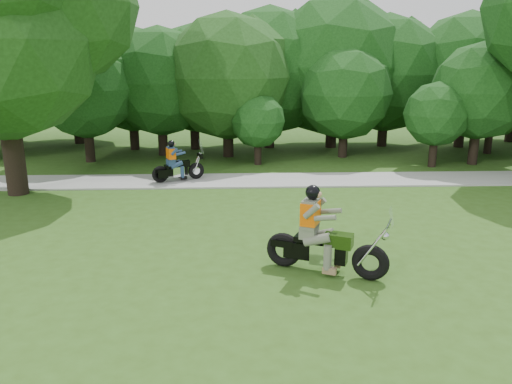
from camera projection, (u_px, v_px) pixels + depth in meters
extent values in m
plane|color=#2F4F16|center=(372.00, 264.00, 11.23)|extent=(100.00, 100.00, 0.00)
cube|color=gray|center=(316.00, 180.00, 18.94)|extent=(60.00, 2.20, 0.06)
cylinder|color=black|center=(489.00, 140.00, 24.23)|extent=(0.36, 0.36, 1.33)
sphere|color=#1B4012|center=(493.00, 105.00, 23.79)|extent=(3.15, 3.15, 3.15)
cylinder|color=black|center=(383.00, 129.00, 26.24)|extent=(0.50, 0.50, 1.80)
sphere|color=#133A11|center=(386.00, 74.00, 25.50)|extent=(5.99, 5.99, 5.99)
cylinder|color=black|center=(474.00, 144.00, 21.67)|extent=(0.41, 0.41, 1.80)
sphere|color=#133A11|center=(480.00, 91.00, 21.09)|extent=(4.14, 4.14, 4.14)
cylinder|color=black|center=(331.00, 130.00, 25.88)|extent=(0.55, 0.55, 1.80)
sphere|color=#133A11|center=(334.00, 67.00, 25.05)|extent=(7.06, 7.06, 7.06)
cylinder|color=black|center=(510.00, 126.00, 27.65)|extent=(0.45, 0.45, 1.80)
cylinder|color=black|center=(228.00, 138.00, 23.38)|extent=(0.49, 0.49, 1.80)
sphere|color=#1B4012|center=(227.00, 77.00, 22.66)|extent=(5.80, 5.80, 5.80)
cylinder|color=black|center=(134.00, 132.00, 25.24)|extent=(0.46, 0.46, 1.80)
sphere|color=#133A11|center=(131.00, 80.00, 24.57)|extent=(5.20, 5.20, 5.20)
cylinder|color=black|center=(89.00, 142.00, 22.21)|extent=(0.42, 0.42, 1.80)
sphere|color=#133A11|center=(85.00, 89.00, 21.61)|extent=(4.39, 4.39, 4.39)
cylinder|color=black|center=(163.00, 136.00, 23.76)|extent=(0.45, 0.45, 1.80)
sphere|color=#133A11|center=(160.00, 82.00, 23.10)|extent=(5.06, 5.06, 5.06)
cylinder|color=black|center=(460.00, 130.00, 25.98)|extent=(0.51, 0.51, 1.80)
sphere|color=#133A11|center=(466.00, 73.00, 25.24)|extent=(6.11, 6.11, 6.11)
cylinder|color=black|center=(195.00, 132.00, 25.36)|extent=(0.46, 0.46, 1.80)
sphere|color=#133A11|center=(193.00, 79.00, 24.68)|extent=(5.29, 5.29, 5.29)
cylinder|color=black|center=(269.00, 130.00, 25.83)|extent=(0.52, 0.52, 1.80)
sphere|color=#133A11|center=(270.00, 71.00, 25.06)|extent=(6.38, 6.38, 6.38)
cylinder|color=black|center=(258.00, 152.00, 21.69)|extent=(0.32, 0.32, 1.14)
sphere|color=#133A11|center=(258.00, 121.00, 21.35)|extent=(2.36, 2.36, 2.36)
cylinder|color=black|center=(79.00, 127.00, 27.09)|extent=(0.54, 0.54, 1.80)
sphere|color=#133A11|center=(73.00, 67.00, 26.28)|extent=(6.89, 6.89, 6.89)
cylinder|color=black|center=(4.00, 128.00, 26.47)|extent=(0.55, 0.55, 1.80)
cylinder|color=black|center=(433.00, 151.00, 21.22)|extent=(0.34, 0.34, 1.36)
sphere|color=#133A11|center=(436.00, 114.00, 20.82)|extent=(2.71, 2.71, 2.71)
cylinder|color=black|center=(343.00, 141.00, 23.31)|extent=(0.41, 0.41, 1.56)
sphere|color=#133A11|center=(345.00, 94.00, 22.75)|extent=(4.27, 4.27, 4.27)
cylinder|color=black|center=(11.00, 133.00, 16.55)|extent=(0.68, 0.68, 4.20)
sphere|color=#1B4012|center=(60.00, 4.00, 16.33)|extent=(5.12, 5.12, 5.12)
torus|color=black|center=(284.00, 250.00, 11.02)|extent=(0.81, 0.53, 0.78)
torus|color=black|center=(370.00, 262.00, 10.33)|extent=(0.81, 0.53, 0.78)
cube|color=black|center=(315.00, 252.00, 10.75)|extent=(1.36, 0.81, 0.36)
cube|color=silver|center=(324.00, 253.00, 10.68)|extent=(0.65, 0.57, 0.45)
cube|color=black|center=(339.00, 240.00, 10.48)|extent=(0.67, 0.55, 0.29)
cube|color=black|center=(309.00, 238.00, 10.73)|extent=(0.68, 0.57, 0.11)
cylinder|color=silver|center=(374.00, 245.00, 10.22)|extent=(0.57, 0.29, 0.93)
cylinder|color=silver|center=(389.00, 224.00, 9.99)|extent=(0.33, 0.67, 0.04)
cube|color=#555B4A|center=(309.00, 231.00, 10.69)|extent=(0.48, 0.53, 0.27)
cube|color=#555B4A|center=(311.00, 214.00, 10.57)|extent=(0.46, 0.55, 0.63)
cube|color=#EF5B04|center=(311.00, 213.00, 10.57)|extent=(0.51, 0.60, 0.49)
sphere|color=black|center=(313.00, 192.00, 10.44)|extent=(0.31, 0.31, 0.31)
torus|color=black|center=(160.00, 174.00, 18.31)|extent=(0.65, 0.42, 0.63)
torus|color=black|center=(196.00, 171.00, 18.90)|extent=(0.65, 0.42, 0.63)
cube|color=black|center=(174.00, 172.00, 18.52)|extent=(1.00, 0.60, 0.29)
cube|color=silver|center=(178.00, 171.00, 18.58)|extent=(0.52, 0.45, 0.36)
cube|color=black|center=(183.00, 164.00, 18.61)|extent=(0.53, 0.43, 0.23)
cube|color=black|center=(171.00, 166.00, 18.42)|extent=(0.54, 0.45, 0.09)
cylinder|color=silver|center=(197.00, 163.00, 18.83)|extent=(0.34, 0.18, 0.80)
cylinder|color=silver|center=(200.00, 152.00, 18.80)|extent=(0.26, 0.54, 0.03)
cube|color=black|center=(163.00, 174.00, 18.15)|extent=(0.39, 0.25, 0.30)
cube|color=black|center=(160.00, 172.00, 18.49)|extent=(0.39, 0.25, 0.30)
cube|color=#1B3248|center=(171.00, 163.00, 18.38)|extent=(0.38, 0.42, 0.22)
cube|color=#1B3248|center=(171.00, 154.00, 18.31)|extent=(0.36, 0.44, 0.50)
cube|color=#EF5B04|center=(171.00, 153.00, 18.30)|extent=(0.40, 0.48, 0.39)
sphere|color=black|center=(171.00, 144.00, 18.22)|extent=(0.25, 0.25, 0.25)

